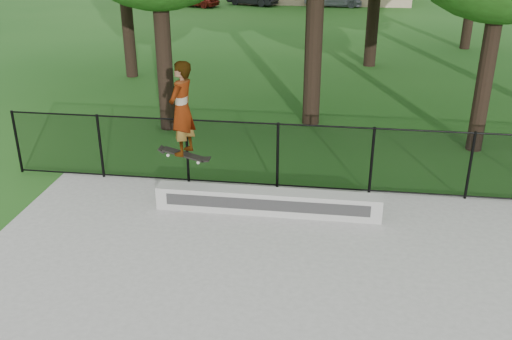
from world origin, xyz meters
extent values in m
cube|color=#B1B0AB|center=(-2.07, 4.70, 0.30)|extent=(4.50, 0.40, 0.48)
cube|color=black|center=(-3.72, 4.65, 1.25)|extent=(0.82, 0.23, 0.23)
imported|color=#A2CFD5|center=(-3.72, 4.65, 2.18)|extent=(0.60, 0.76, 1.83)
cylinder|color=black|center=(-8.00, 5.90, 0.81)|extent=(0.06, 0.06, 1.50)
cylinder|color=black|center=(-6.00, 5.90, 0.81)|extent=(0.06, 0.06, 1.50)
cylinder|color=black|center=(-4.00, 5.90, 0.81)|extent=(0.06, 0.06, 1.50)
cylinder|color=black|center=(-2.00, 5.90, 0.81)|extent=(0.06, 0.06, 1.50)
cylinder|color=black|center=(0.00, 5.90, 0.81)|extent=(0.06, 0.06, 1.50)
cylinder|color=black|center=(2.00, 5.90, 0.81)|extent=(0.06, 0.06, 1.50)
cylinder|color=black|center=(0.00, 5.90, 1.53)|extent=(16.00, 0.04, 0.04)
cylinder|color=black|center=(0.00, 5.90, 0.11)|extent=(16.00, 0.04, 0.04)
cube|color=black|center=(0.00, 5.90, 0.81)|extent=(16.00, 0.01, 1.50)
cylinder|color=black|center=(-5.50, 9.50, 2.24)|extent=(0.44, 0.44, 4.49)
cylinder|color=black|center=(-1.50, 10.50, 2.76)|extent=(0.44, 0.44, 5.53)
cylinder|color=black|center=(2.80, 9.00, 2.21)|extent=(0.44, 0.44, 4.41)
cylinder|color=black|center=(-8.50, 15.00, 2.63)|extent=(0.44, 0.44, 5.26)
cylinder|color=black|center=(5.00, 22.00, 2.06)|extent=(0.44, 0.44, 4.13)
camera|label=1|loc=(-0.89, -5.41, 5.49)|focal=40.00mm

